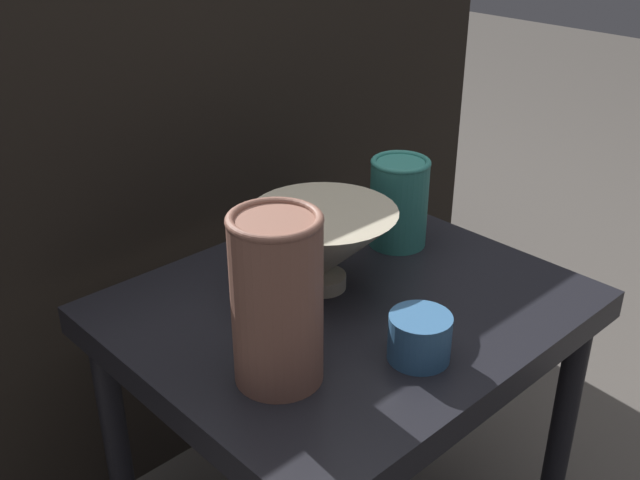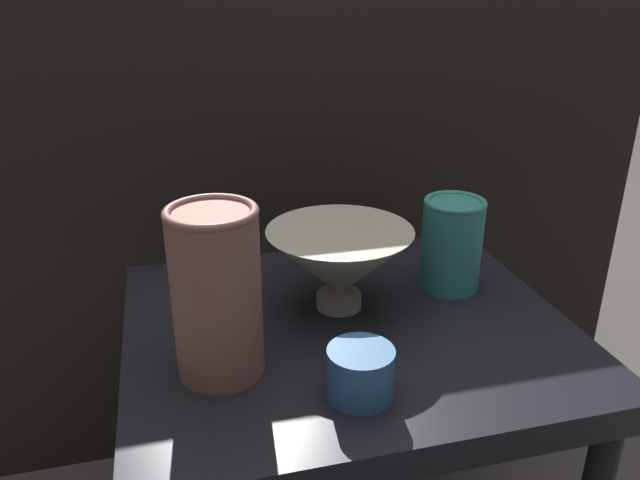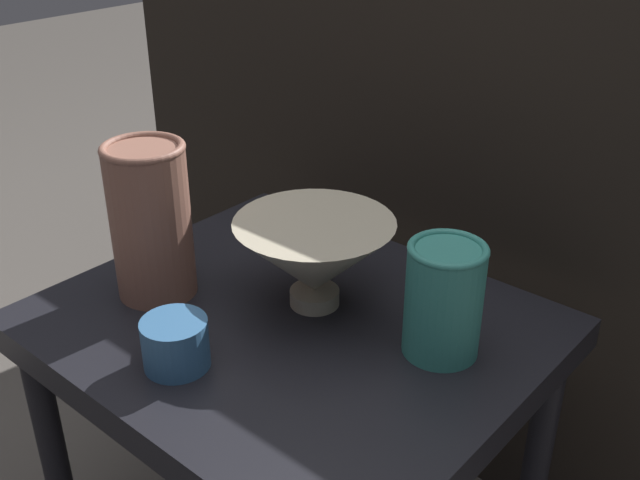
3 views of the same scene
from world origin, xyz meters
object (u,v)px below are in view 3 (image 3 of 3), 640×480
Objects in this scene: vase_textured_left at (151,219)px; vase_colorful_right at (444,298)px; cup at (176,343)px; bowl at (317,258)px.

vase_textured_left reaches higher than vase_colorful_right.
vase_textured_left is 2.72× the size of cup.
bowl is at bearing 79.79° from cup.
bowl is at bearing 31.76° from vase_textured_left.
vase_textured_left reaches higher than cup.
bowl is 0.20m from cup.
cup is (-0.04, -0.19, -0.04)m from bowl.
bowl is 1.46× the size of vase_colorful_right.
vase_textured_left is 0.37m from vase_colorful_right.
vase_colorful_right reaches higher than bowl.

